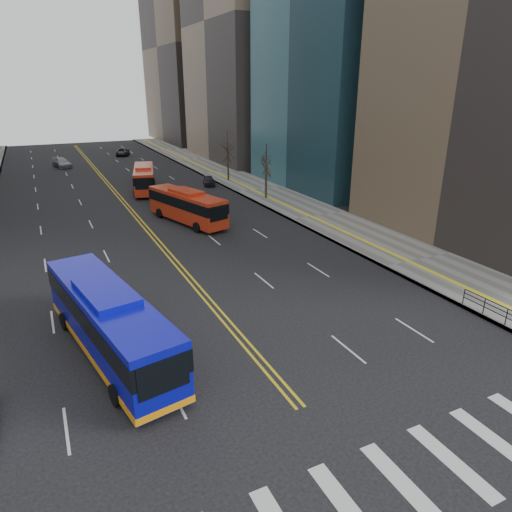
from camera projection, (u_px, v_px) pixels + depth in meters
ground at (376, 496)px, 15.57m from camera, size 220.00×220.00×0.00m
sidewalk_right at (259, 189)px, 60.56m from camera, size 7.00×130.00×0.15m
crosswalk at (377, 496)px, 15.57m from camera, size 26.70×4.00×0.01m
centerline at (111, 187)px, 61.92m from camera, size 0.55×100.00×0.01m
office_towers at (78, 3)px, 64.89m from camera, size 83.00×134.00×58.00m
pedestrian_railing at (507, 314)px, 26.13m from camera, size 0.06×6.06×1.02m
street_trees at (59, 185)px, 40.06m from camera, size 35.20×47.20×7.60m
blue_bus at (109, 320)px, 23.16m from camera, size 5.00×13.06×3.70m
red_bus_near at (187, 204)px, 45.61m from camera, size 5.31×10.82×3.37m
red_bus_far at (144, 177)px, 59.14m from camera, size 4.76×10.77×3.35m
car_dark_mid at (209, 181)px, 63.07m from camera, size 2.45×3.98×1.27m
car_silver at (62, 163)px, 76.61m from camera, size 3.17×5.47×1.49m
car_dark_far at (123, 152)px, 89.13m from camera, size 3.51×5.29×1.35m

